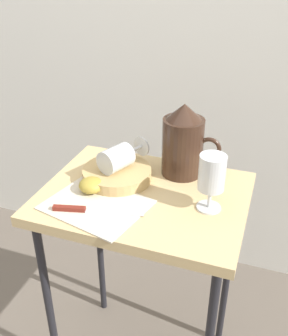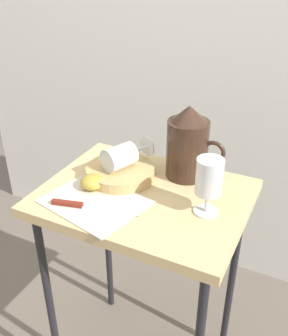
% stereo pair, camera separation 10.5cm
% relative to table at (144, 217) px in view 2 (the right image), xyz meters
% --- Properties ---
extents(curtain_drape, '(2.40, 0.03, 2.00)m').
position_rel_table_xyz_m(curtain_drape, '(0.00, 0.65, 0.35)').
color(curtain_drape, white).
rests_on(curtain_drape, ground_plane).
extents(table, '(0.56, 0.43, 0.73)m').
position_rel_table_xyz_m(table, '(0.00, 0.00, 0.00)').
color(table, tan).
rests_on(table, ground_plane).
extents(linen_napkin, '(0.29, 0.26, 0.00)m').
position_rel_table_xyz_m(linen_napkin, '(-0.10, -0.10, 0.08)').
color(linen_napkin, beige).
rests_on(linen_napkin, table).
extents(basket_tray, '(0.20, 0.20, 0.03)m').
position_rel_table_xyz_m(basket_tray, '(-0.10, 0.04, 0.10)').
color(basket_tray, tan).
rests_on(basket_tray, table).
extents(pitcher, '(0.17, 0.12, 0.22)m').
position_rel_table_xyz_m(pitcher, '(0.07, 0.14, 0.17)').
color(pitcher, '#382319').
rests_on(pitcher, table).
extents(wine_glass_upright, '(0.07, 0.07, 0.15)m').
position_rel_table_xyz_m(wine_glass_upright, '(0.18, -0.01, 0.18)').
color(wine_glass_upright, silver).
rests_on(wine_glass_upright, table).
extents(wine_glass_tipped_near, '(0.12, 0.17, 0.07)m').
position_rel_table_xyz_m(wine_glass_tipped_near, '(-0.10, 0.05, 0.15)').
color(wine_glass_tipped_near, silver).
rests_on(wine_glass_tipped_near, basket_tray).
extents(apple_half_left, '(0.07, 0.07, 0.04)m').
position_rel_table_xyz_m(apple_half_left, '(-0.14, -0.04, 0.10)').
color(apple_half_left, '#B29938').
rests_on(apple_half_left, linen_napkin).
extents(knife, '(0.23, 0.07, 0.01)m').
position_rel_table_xyz_m(knife, '(-0.11, -0.14, 0.09)').
color(knife, silver).
rests_on(knife, linen_napkin).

